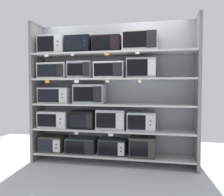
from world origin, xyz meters
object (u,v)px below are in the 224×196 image
at_px(microwave_9, 90,94).
at_px(microwave_15, 80,45).
at_px(microwave_11, 82,70).
at_px(microwave_1, 82,145).
at_px(microwave_13, 142,68).
at_px(microwave_2, 113,146).
at_px(microwave_3, 143,146).
at_px(microwave_6, 111,119).
at_px(microwave_0, 53,143).
at_px(microwave_5, 83,119).
at_px(microwave_8, 56,95).
at_px(microwave_14, 54,45).
at_px(microwave_4, 56,119).
at_px(microwave_16, 107,45).
at_px(microwave_17, 140,42).
at_px(microwave_12, 110,70).
at_px(microwave_10, 55,71).
at_px(microwave_7, 142,121).

bearing_deg(microwave_9, microwave_15, -179.89).
distance_m(microwave_9, microwave_11, 0.45).
bearing_deg(microwave_1, microwave_13, 0.00).
height_order(microwave_2, microwave_3, microwave_3).
bearing_deg(microwave_6, microwave_0, -179.99).
bearing_deg(microwave_5, microwave_8, -179.96).
height_order(microwave_2, microwave_14, microwave_14).
relative_size(microwave_4, microwave_16, 1.12).
height_order(microwave_14, microwave_16, microwave_14).
relative_size(microwave_16, microwave_17, 0.85).
height_order(microwave_0, microwave_4, microwave_4).
relative_size(microwave_1, microwave_9, 0.99).
relative_size(microwave_6, microwave_12, 0.97).
bearing_deg(microwave_3, microwave_9, -180.00).
bearing_deg(microwave_15, microwave_2, 0.00).
relative_size(microwave_4, microwave_5, 1.24).
bearing_deg(microwave_10, microwave_13, -0.00).
relative_size(microwave_2, microwave_10, 0.90).
xyz_separation_m(microwave_13, microwave_14, (-1.59, 0.00, 0.44)).
bearing_deg(microwave_9, microwave_6, 0.00).
relative_size(microwave_0, microwave_17, 0.77).
height_order(microwave_4, microwave_8, microwave_8).
xyz_separation_m(microwave_1, microwave_15, (-0.03, -0.00, 1.78)).
xyz_separation_m(microwave_12, microwave_17, (0.52, 0.00, 0.47)).
xyz_separation_m(microwave_4, microwave_6, (1.04, 0.00, 0.02)).
distance_m(microwave_1, microwave_10, 1.42).
relative_size(microwave_3, microwave_4, 0.81).
bearing_deg(microwave_4, microwave_15, -0.04).
bearing_deg(microwave_15, microwave_8, 180.00).
bearing_deg(microwave_7, microwave_6, 179.98).
bearing_deg(microwave_6, microwave_8, -179.98).
bearing_deg(microwave_11, microwave_15, -179.12).
bearing_deg(microwave_9, microwave_8, -179.97).
bearing_deg(microwave_11, microwave_8, -179.95).
bearing_deg(microwave_8, microwave_16, 0.01).
bearing_deg(microwave_1, microwave_2, -0.00).
bearing_deg(microwave_8, microwave_0, 179.79).
distance_m(microwave_7, microwave_8, 1.61).
bearing_deg(microwave_12, microwave_1, -179.98).
xyz_separation_m(microwave_12, microwave_14, (-1.04, -0.00, 0.46)).
height_order(microwave_2, microwave_12, microwave_12).
bearing_deg(microwave_14, microwave_0, 179.69).
xyz_separation_m(microwave_0, microwave_1, (0.55, -0.00, -0.01)).
distance_m(microwave_3, microwave_17, 1.76).
relative_size(microwave_4, microwave_13, 1.11).
height_order(microwave_5, microwave_6, microwave_6).
distance_m(microwave_2, microwave_17, 1.85).
distance_m(microwave_11, microwave_16, 0.64).
bearing_deg(microwave_12, microwave_15, -179.97).
height_order(microwave_11, microwave_13, microwave_13).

